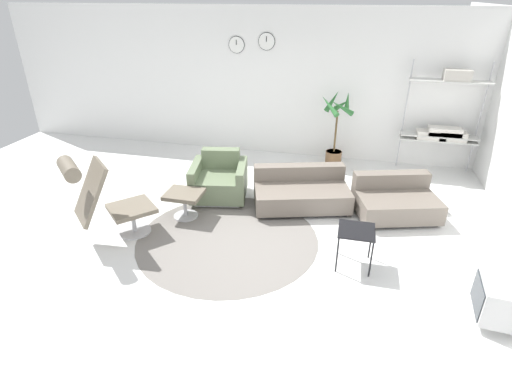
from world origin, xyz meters
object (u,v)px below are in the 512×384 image
couch_low (301,193)px  crt_television (502,301)px  side_table (356,234)px  ottoman (184,198)px  shelf_unit (445,120)px  couch_second (395,202)px  armchair_red (219,181)px  lounge_chair (101,194)px  potted_plant (336,134)px

couch_low → crt_television: (2.28, -1.98, 0.03)m
side_table → ottoman: bearing=165.9°
side_table → shelf_unit: (1.41, 3.28, 0.55)m
couch_low → shelf_unit: bearing=-156.3°
side_table → couch_second: bearing=68.2°
ottoman → armchair_red: bearing=67.9°
armchair_red → side_table: armchair_red is taller
crt_television → shelf_unit: size_ratio=0.28×
crt_television → lounge_chair: bearing=90.0°
couch_low → couch_second: 1.40m
ottoman → couch_second: couch_second is taller
armchair_red → crt_television: size_ratio=1.79×
armchair_red → lounge_chair: bearing=45.4°
lounge_chair → ottoman: size_ratio=2.29×
lounge_chair → crt_television: size_ratio=2.19×
crt_television → couch_low: bearing=54.0°
ottoman → side_table: side_table is taller
ottoman → shelf_unit: 4.73m
lounge_chair → armchair_red: 1.92m
lounge_chair → side_table: size_ratio=2.42×
lounge_chair → potted_plant: bearing=93.2°
couch_low → couch_second: same height
ottoman → crt_television: crt_television is taller
couch_low → potted_plant: (0.38, 1.78, 0.40)m
potted_plant → crt_television: bearing=-63.2°
lounge_chair → couch_low: (2.37, 1.57, -0.47)m
potted_plant → lounge_chair: bearing=-129.4°
potted_plant → couch_low: bearing=-102.2°
armchair_red → couch_low: armchair_red is taller
armchair_red → potted_plant: potted_plant is taller
side_table → potted_plant: (-0.45, 3.14, 0.17)m
couch_second → potted_plant: potted_plant is taller
couch_second → shelf_unit: size_ratio=0.67×
armchair_red → side_table: (2.15, -1.34, 0.16)m
ottoman → side_table: size_ratio=1.06×
ottoman → shelf_unit: (3.85, 2.66, 0.68)m
lounge_chair → ottoman: lounge_chair is taller
lounge_chair → couch_second: lounge_chair is taller
couch_second → crt_television: 2.20m
side_table → potted_plant: bearing=98.2°
side_table → crt_television: size_ratio=0.91×
lounge_chair → side_table: bearing=46.3°
lounge_chair → potted_plant: (2.75, 3.35, -0.07)m
crt_television → shelf_unit: 3.96m
side_table → crt_television: (1.44, -0.62, -0.19)m
potted_plant → couch_second: bearing=-59.7°
side_table → crt_television: 1.58m
couch_second → crt_television: bearing=96.8°
armchair_red → potted_plant: (1.70, 1.80, 0.34)m
couch_second → couch_low: bearing=-15.1°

